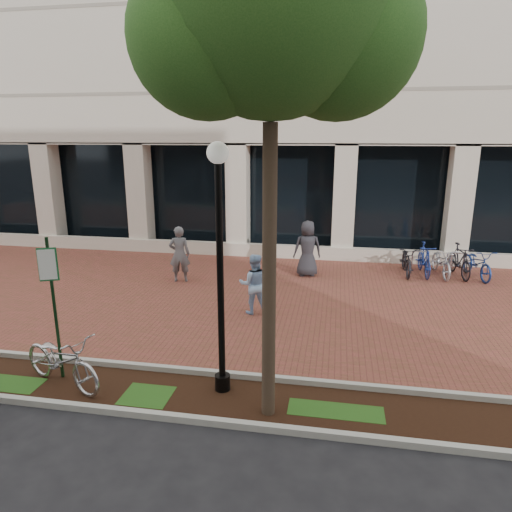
% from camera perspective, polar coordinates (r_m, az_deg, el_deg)
% --- Properties ---
extents(ground, '(120.00, 120.00, 0.00)m').
position_cam_1_polar(ground, '(13.10, 1.83, -5.30)').
color(ground, black).
rests_on(ground, ground).
extents(brick_plaza, '(40.00, 9.00, 0.01)m').
position_cam_1_polar(brick_plaza, '(13.10, 1.83, -5.28)').
color(brick_plaza, brown).
rests_on(brick_plaza, ground).
extents(planting_strip, '(40.00, 1.50, 0.01)m').
position_cam_1_polar(planting_strip, '(8.44, -3.59, -17.45)').
color(planting_strip, black).
rests_on(planting_strip, ground).
extents(curb_plaza_side, '(40.00, 0.12, 0.12)m').
position_cam_1_polar(curb_plaza_side, '(9.04, -2.44, -14.67)').
color(curb_plaza_side, '#ABABA1').
rests_on(curb_plaza_side, ground).
extents(curb_street_side, '(40.00, 0.12, 0.12)m').
position_cam_1_polar(curb_street_side, '(7.81, -4.97, -19.98)').
color(curb_street_side, '#ABABA1').
rests_on(curb_street_side, ground).
extents(near_office_building, '(40.00, 12.12, 16.00)m').
position_cam_1_polar(near_office_building, '(23.37, 6.30, 28.50)').
color(near_office_building, beige).
rests_on(near_office_building, ground).
extents(parking_sign, '(0.34, 0.07, 2.77)m').
position_cam_1_polar(parking_sign, '(9.15, -24.10, -4.18)').
color(parking_sign, '#14381B').
rests_on(parking_sign, ground).
extents(lamppost, '(0.36, 0.36, 4.42)m').
position_cam_1_polar(lamppost, '(7.74, -4.53, -0.30)').
color(lamppost, black).
rests_on(lamppost, ground).
extents(street_tree, '(3.96, 3.30, 8.00)m').
position_cam_1_polar(street_tree, '(6.94, 2.44, 28.30)').
color(street_tree, '#4D3C2C').
rests_on(street_tree, ground).
extents(locked_bicycle, '(2.13, 1.40, 1.06)m').
position_cam_1_polar(locked_bicycle, '(9.28, -23.10, -11.86)').
color(locked_bicycle, '#B5B6BA').
rests_on(locked_bicycle, ground).
extents(pedestrian_left, '(0.73, 0.56, 1.79)m').
position_cam_1_polar(pedestrian_left, '(14.53, -9.54, 0.23)').
color(pedestrian_left, '#5D5D61').
rests_on(pedestrian_left, ground).
extents(pedestrian_mid, '(0.88, 0.74, 1.59)m').
position_cam_1_polar(pedestrian_mid, '(11.79, -0.26, -3.53)').
color(pedestrian_mid, '#9BBEE7').
rests_on(pedestrian_mid, ground).
extents(pedestrian_right, '(1.01, 0.78, 1.85)m').
position_cam_1_polar(pedestrian_right, '(15.00, 6.45, 0.93)').
color(pedestrian_right, '#2A292E').
rests_on(pedestrian_right, ground).
extents(bollard, '(0.12, 0.12, 0.86)m').
position_cam_1_polar(bollard, '(15.99, 23.12, -1.12)').
color(bollard, '#AEAEB2').
rests_on(bollard, ground).
extents(bike_rack_cluster, '(3.03, 1.95, 1.08)m').
position_cam_1_polar(bike_rack_cluster, '(16.20, 22.20, -0.58)').
color(bike_rack_cluster, black).
rests_on(bike_rack_cluster, ground).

